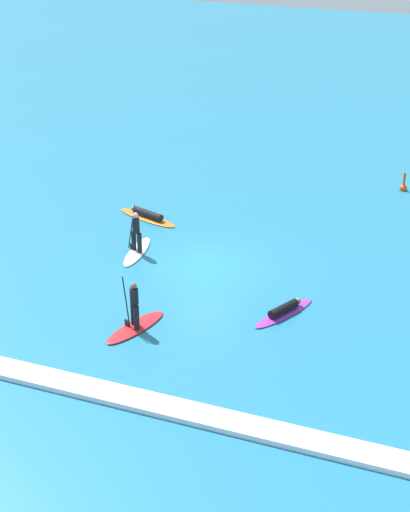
{
  "coord_description": "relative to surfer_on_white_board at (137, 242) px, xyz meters",
  "views": [
    {
      "loc": [
        9.66,
        -25.91,
        14.7
      ],
      "look_at": [
        0.0,
        0.0,
        0.5
      ],
      "focal_mm": 54.82,
      "sensor_mm": 36.0,
      "label": 1
    }
  ],
  "objects": [
    {
      "name": "ground_plane",
      "position": [
        3.11,
        -0.23,
        -0.46
      ],
      "size": [
        120.0,
        120.0,
        0.0
      ],
      "primitive_type": "plane",
      "color": "teal",
      "rests_on": "ground"
    },
    {
      "name": "surfer_on_white_board",
      "position": [
        0.0,
        0.0,
        0.0
      ],
      "size": [
        0.95,
        2.83,
        2.08
      ],
      "rotation": [
        0.0,
        0.0,
        1.68
      ],
      "color": "white",
      "rests_on": "ground_plane"
    },
    {
      "name": "marker_buoy",
      "position": [
        9.44,
        10.79,
        -0.29
      ],
      "size": [
        0.38,
        0.38,
        1.02
      ],
      "color": "#E55119",
      "rests_on": "ground_plane"
    },
    {
      "name": "surfer_on_orange_board",
      "position": [
        -1.0,
        3.27,
        -0.32
      ],
      "size": [
        3.3,
        1.68,
        0.41
      ],
      "rotation": [
        0.0,
        0.0,
        2.83
      ],
      "color": "orange",
      "rests_on": "ground_plane"
    },
    {
      "name": "wave_crest",
      "position": [
        3.11,
        -9.12,
        -0.37
      ],
      "size": [
        22.23,
        0.9,
        0.18
      ],
      "primitive_type": "cube",
      "color": "white",
      "rests_on": "ground_plane"
    },
    {
      "name": "surfer_on_purple_board",
      "position": [
        7.04,
        -2.61,
        -0.32
      ],
      "size": [
        1.88,
        2.9,
        0.4
      ],
      "rotation": [
        0.0,
        0.0,
        1.1
      ],
      "color": "purple",
      "rests_on": "ground_plane"
    },
    {
      "name": "surfer_on_red_board",
      "position": [
        2.42,
        -5.36,
        -0.06
      ],
      "size": [
        1.59,
        2.83,
        2.0
      ],
      "rotation": [
        0.0,
        0.0,
        4.39
      ],
      "color": "red",
      "rests_on": "ground_plane"
    }
  ]
}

